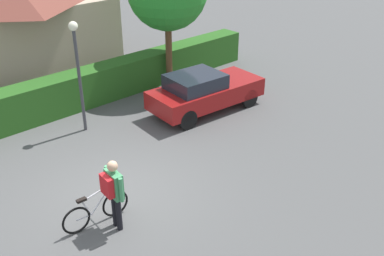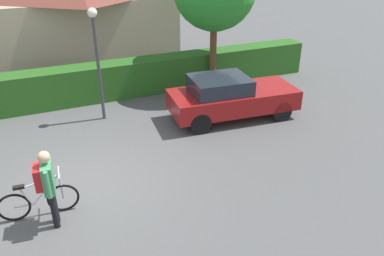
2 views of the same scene
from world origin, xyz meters
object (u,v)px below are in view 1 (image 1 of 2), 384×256
at_px(parked_car_near, 204,91).
at_px(person_rider, 113,189).
at_px(street_lamp, 77,61).
at_px(bicycle, 96,210).

xyz_separation_m(parked_car_near, person_rider, (-5.72, -3.07, 0.32)).
relative_size(person_rider, street_lamp, 0.50).
distance_m(parked_car_near, bicycle, 6.54).
bearing_deg(person_rider, bicycle, 120.50).
xyz_separation_m(person_rider, street_lamp, (1.98, 4.64, 1.25)).
bearing_deg(bicycle, person_rider, -59.50).
height_order(parked_car_near, person_rider, person_rider).
distance_m(parked_car_near, person_rider, 6.50).
bearing_deg(street_lamp, bicycle, -117.76).
height_order(bicycle, person_rider, person_rider).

